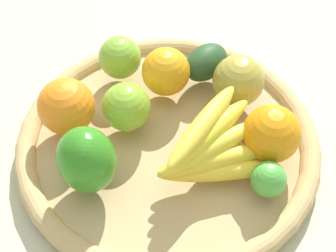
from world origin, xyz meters
TOP-DOWN VIEW (x-y plane):
  - ground_plane at (0.00, 0.00)m, footprint 2.40×2.40m
  - basket at (0.00, 0.00)m, footprint 0.45×0.45m
  - apple_0 at (-0.03, 0.06)m, footprint 0.08×0.08m
  - bell_pepper at (-0.13, -0.00)m, footprint 0.08×0.08m
  - banana_bunch at (0.01, -0.08)m, footprint 0.17×0.14m
  - apple_1 at (0.13, -0.01)m, footprint 0.09×0.09m
  - apple_2 at (0.02, 0.15)m, footprint 0.08×0.08m
  - lime_0 at (0.05, -0.16)m, footprint 0.06×0.06m
  - orange_0 at (0.09, -0.11)m, footprint 0.10×0.10m
  - avocado at (0.12, 0.06)m, footprint 0.09×0.06m
  - orange_1 at (-0.10, 0.10)m, footprint 0.10×0.10m
  - orange_2 at (0.05, 0.08)m, footprint 0.11×0.11m

SIDE VIEW (x-z plane):
  - ground_plane at x=0.00m, z-range 0.00..0.00m
  - basket at x=0.00m, z-range 0.00..0.03m
  - lime_0 at x=0.05m, z-range 0.04..0.08m
  - avocado at x=0.12m, z-range 0.04..0.09m
  - apple_2 at x=0.02m, z-range 0.04..0.10m
  - apple_0 at x=-0.03m, z-range 0.04..0.11m
  - orange_2 at x=0.05m, z-range 0.04..0.11m
  - banana_bunch at x=0.01m, z-range 0.04..0.11m
  - apple_1 at x=0.13m, z-range 0.04..0.11m
  - orange_0 at x=0.09m, z-range 0.04..0.12m
  - orange_1 at x=-0.10m, z-range 0.04..0.12m
  - bell_pepper at x=-0.13m, z-range 0.04..0.13m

